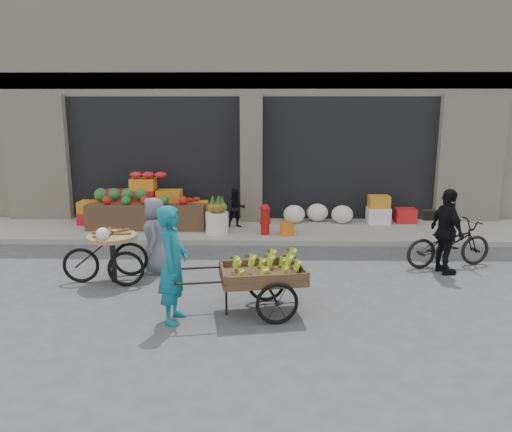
{
  "coord_description": "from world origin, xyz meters",
  "views": [
    {
      "loc": [
        0.37,
        -7.5,
        3.01
      ],
      "look_at": [
        0.19,
        1.07,
        1.1
      ],
      "focal_mm": 35.0,
      "sensor_mm": 36.0,
      "label": 1
    }
  ],
  "objects_px": {
    "bicycle": "(449,244)",
    "fire_hydrant": "(265,218)",
    "seated_person": "(236,208)",
    "tricycle_cart": "(112,250)",
    "pineapple_bin": "(217,223)",
    "cyclist": "(447,232)",
    "vendor_woman": "(173,264)",
    "banana_cart": "(260,272)",
    "vendor_grey": "(155,235)",
    "orange_bucket": "(287,228)"
  },
  "relations": [
    {
      "from": "fire_hydrant",
      "to": "orange_bucket",
      "type": "height_order",
      "value": "fire_hydrant"
    },
    {
      "from": "pineapple_bin",
      "to": "orange_bucket",
      "type": "relative_size",
      "value": 1.62
    },
    {
      "from": "orange_bucket",
      "to": "banana_cart",
      "type": "bearing_deg",
      "value": -97.92
    },
    {
      "from": "pineapple_bin",
      "to": "banana_cart",
      "type": "bearing_deg",
      "value": -76.19
    },
    {
      "from": "pineapple_bin",
      "to": "bicycle",
      "type": "relative_size",
      "value": 0.3
    },
    {
      "from": "banana_cart",
      "to": "cyclist",
      "type": "relative_size",
      "value": 1.39
    },
    {
      "from": "pineapple_bin",
      "to": "orange_bucket",
      "type": "height_order",
      "value": "pineapple_bin"
    },
    {
      "from": "seated_person",
      "to": "vendor_woman",
      "type": "bearing_deg",
      "value": -106.44
    },
    {
      "from": "bicycle",
      "to": "pineapple_bin",
      "type": "bearing_deg",
      "value": 53.74
    },
    {
      "from": "fire_hydrant",
      "to": "vendor_grey",
      "type": "xyz_separation_m",
      "value": [
        -2.0,
        -2.33,
        0.19
      ]
    },
    {
      "from": "banana_cart",
      "to": "cyclist",
      "type": "xyz_separation_m",
      "value": [
        3.35,
        1.85,
        0.15
      ]
    },
    {
      "from": "seated_person",
      "to": "vendor_woman",
      "type": "relative_size",
      "value": 0.55
    },
    {
      "from": "tricycle_cart",
      "to": "bicycle",
      "type": "distance_m",
      "value": 6.19
    },
    {
      "from": "fire_hydrant",
      "to": "tricycle_cart",
      "type": "bearing_deg",
      "value": -132.74
    },
    {
      "from": "vendor_woman",
      "to": "vendor_grey",
      "type": "height_order",
      "value": "vendor_woman"
    },
    {
      "from": "bicycle",
      "to": "cyclist",
      "type": "bearing_deg",
      "value": 140.12
    },
    {
      "from": "pineapple_bin",
      "to": "tricycle_cart",
      "type": "bearing_deg",
      "value": -117.84
    },
    {
      "from": "orange_bucket",
      "to": "cyclist",
      "type": "distance_m",
      "value": 3.61
    },
    {
      "from": "fire_hydrant",
      "to": "tricycle_cart",
      "type": "distance_m",
      "value": 3.87
    },
    {
      "from": "seated_person",
      "to": "cyclist",
      "type": "xyz_separation_m",
      "value": [
        3.98,
        -2.94,
        0.2
      ]
    },
    {
      "from": "pineapple_bin",
      "to": "vendor_grey",
      "type": "relative_size",
      "value": 0.37
    },
    {
      "from": "vendor_woman",
      "to": "bicycle",
      "type": "relative_size",
      "value": 0.98
    },
    {
      "from": "seated_person",
      "to": "banana_cart",
      "type": "xyz_separation_m",
      "value": [
        0.63,
        -4.79,
        0.04
      ]
    },
    {
      "from": "tricycle_cart",
      "to": "pineapple_bin",
      "type": "bearing_deg",
      "value": 54.76
    },
    {
      "from": "pineapple_bin",
      "to": "vendor_grey",
      "type": "xyz_separation_m",
      "value": [
        -0.9,
        -2.38,
        0.33
      ]
    },
    {
      "from": "banana_cart",
      "to": "vendor_grey",
      "type": "distance_m",
      "value": 2.64
    },
    {
      "from": "bicycle",
      "to": "fire_hydrant",
      "type": "bearing_deg",
      "value": 48.19
    },
    {
      "from": "seated_person",
      "to": "bicycle",
      "type": "bearing_deg",
      "value": -41.27
    },
    {
      "from": "orange_bucket",
      "to": "bicycle",
      "type": "height_order",
      "value": "bicycle"
    },
    {
      "from": "orange_bucket",
      "to": "tricycle_cart",
      "type": "xyz_separation_m",
      "value": [
        -3.13,
        -2.8,
        0.3
      ]
    },
    {
      "from": "fire_hydrant",
      "to": "banana_cart",
      "type": "distance_m",
      "value": 4.14
    },
    {
      "from": "fire_hydrant",
      "to": "seated_person",
      "type": "distance_m",
      "value": 0.96
    },
    {
      "from": "seated_person",
      "to": "banana_cart",
      "type": "relative_size",
      "value": 0.43
    },
    {
      "from": "vendor_woman",
      "to": "bicycle",
      "type": "height_order",
      "value": "vendor_woman"
    },
    {
      "from": "orange_bucket",
      "to": "seated_person",
      "type": "xyz_separation_m",
      "value": [
        -1.2,
        0.7,
        0.31
      ]
    },
    {
      "from": "tricycle_cart",
      "to": "cyclist",
      "type": "bearing_deg",
      "value": -2.03
    },
    {
      "from": "seated_person",
      "to": "bicycle",
      "type": "distance_m",
      "value": 4.89
    },
    {
      "from": "bicycle",
      "to": "tricycle_cart",
      "type": "bearing_deg",
      "value": 85.58
    },
    {
      "from": "vendor_grey",
      "to": "bicycle",
      "type": "relative_size",
      "value": 0.81
    },
    {
      "from": "fire_hydrant",
      "to": "seated_person",
      "type": "height_order",
      "value": "seated_person"
    },
    {
      "from": "fire_hydrant",
      "to": "bicycle",
      "type": "height_order",
      "value": "bicycle"
    },
    {
      "from": "seated_person",
      "to": "banana_cart",
      "type": "bearing_deg",
      "value": -92.5
    },
    {
      "from": "banana_cart",
      "to": "vendor_grey",
      "type": "xyz_separation_m",
      "value": [
        -1.93,
        1.81,
        0.07
      ]
    },
    {
      "from": "bicycle",
      "to": "vendor_grey",
      "type": "bearing_deg",
      "value": 81.32
    },
    {
      "from": "banana_cart",
      "to": "bicycle",
      "type": "xyz_separation_m",
      "value": [
        3.55,
        2.25,
        -0.18
      ]
    },
    {
      "from": "fire_hydrant",
      "to": "vendor_woman",
      "type": "height_order",
      "value": "vendor_woman"
    },
    {
      "from": "fire_hydrant",
      "to": "tricycle_cart",
      "type": "xyz_separation_m",
      "value": [
        -2.63,
        -2.85,
        0.06
      ]
    },
    {
      "from": "seated_person",
      "to": "banana_cart",
      "type": "distance_m",
      "value": 4.83
    },
    {
      "from": "vendor_woman",
      "to": "orange_bucket",
      "type": "bearing_deg",
      "value": -17.61
    },
    {
      "from": "pineapple_bin",
      "to": "banana_cart",
      "type": "relative_size",
      "value": 0.24
    }
  ]
}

